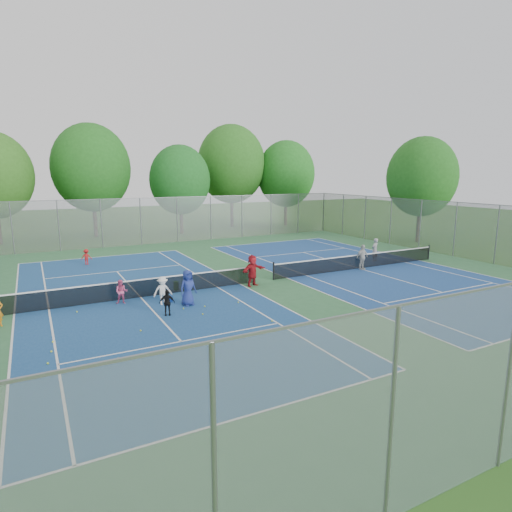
{
  "coord_description": "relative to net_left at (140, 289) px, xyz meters",
  "views": [
    {
      "loc": [
        -11.46,
        -20.7,
        6.07
      ],
      "look_at": [
        0.0,
        1.0,
        1.3
      ],
      "focal_mm": 30.0,
      "sensor_mm": 36.0,
      "label": 1
    }
  ],
  "objects": [
    {
      "name": "court_left",
      "position": [
        0.0,
        0.0,
        -0.44
      ],
      "size": [
        10.97,
        23.77,
        0.01
      ],
      "primitive_type": "cube",
      "color": "navy",
      "rests_on": "court_pad"
    },
    {
      "name": "ball_crate",
      "position": [
        1.02,
        -1.29,
        -0.31
      ],
      "size": [
        0.34,
        0.34,
        0.29
      ],
      "primitive_type": "cube",
      "rotation": [
        0.0,
        0.0,
        0.0
      ],
      "color": "#1644AC",
      "rests_on": "ground"
    },
    {
      "name": "net_right",
      "position": [
        14.0,
        0.0,
        0.0
      ],
      "size": [
        12.87,
        0.1,
        0.91
      ],
      "primitive_type": "cube",
      "color": "black",
      "rests_on": "ground"
    },
    {
      "name": "student_b",
      "position": [
        -1.01,
        -0.6,
        0.13
      ],
      "size": [
        0.68,
        0.61,
        1.17
      ],
      "primitive_type": "imported",
      "rotation": [
        0.0,
        0.0,
        -0.35
      ],
      "color": "#D85486",
      "rests_on": "ground"
    },
    {
      "name": "net_left",
      "position": [
        0.0,
        0.0,
        0.0
      ],
      "size": [
        12.87,
        0.1,
        0.91
      ],
      "primitive_type": "cube",
      "color": "black",
      "rests_on": "ground"
    },
    {
      "name": "tree_nc",
      "position": [
        9.0,
        21.0,
        4.94
      ],
      "size": [
        6.0,
        6.0,
        8.85
      ],
      "color": "#443326",
      "rests_on": "ground"
    },
    {
      "name": "court_right",
      "position": [
        14.0,
        0.0,
        -0.44
      ],
      "size": [
        10.97,
        23.77,
        0.01
      ],
      "primitive_type": "cube",
      "color": "navy",
      "rests_on": "court_pad"
    },
    {
      "name": "student_e",
      "position": [
        1.69,
        -2.29,
        0.39
      ],
      "size": [
        0.93,
        0.73,
        1.69
      ],
      "primitive_type": "imported",
      "rotation": [
        0.0,
        0.0,
        0.25
      ],
      "color": "navy",
      "rests_on": "ground"
    },
    {
      "name": "tennis_ball_5",
      "position": [
        0.96,
        -1.21,
        -0.42
      ],
      "size": [
        0.07,
        0.07,
        0.07
      ],
      "primitive_type": "sphere",
      "color": "#B0D331",
      "rests_on": "ground"
    },
    {
      "name": "tennis_ball_3",
      "position": [
        -4.4,
        -6.22,
        -0.42
      ],
      "size": [
        0.07,
        0.07,
        0.07
      ],
      "primitive_type": "sphere",
      "color": "#C9F037",
      "rests_on": "ground"
    },
    {
      "name": "fence_north",
      "position": [
        7.0,
        16.0,
        1.54
      ],
      "size": [
        32.0,
        0.1,
        4.0
      ],
      "primitive_type": "cube",
      "color": "gray",
      "rests_on": "ground"
    },
    {
      "name": "tennis_ball_2",
      "position": [
        4.0,
        -6.11,
        -0.42
      ],
      "size": [
        0.07,
        0.07,
        0.07
      ],
      "primitive_type": "sphere",
      "color": "#B3C32D",
      "rests_on": "ground"
    },
    {
      "name": "student_c",
      "position": [
        0.67,
        -1.66,
        0.22
      ],
      "size": [
        0.89,
        0.53,
        1.36
      ],
      "primitive_type": "imported",
      "rotation": [
        0.0,
        0.0,
        -0.03
      ],
      "color": "white",
      "rests_on": "ground"
    },
    {
      "name": "teen_court_b",
      "position": [
        13.97,
        -0.28,
        0.36
      ],
      "size": [
        0.99,
        0.49,
        1.62
      ],
      "primitive_type": "imported",
      "rotation": [
        0.0,
        0.0,
        0.11
      ],
      "color": "beige",
      "rests_on": "ground"
    },
    {
      "name": "instructor",
      "position": [
        16.53,
        1.32,
        0.36
      ],
      "size": [
        0.68,
        0.53,
        1.63
      ],
      "primitive_type": "imported",
      "rotation": [
        0.0,
        0.0,
        3.41
      ],
      "color": "gray",
      "rests_on": "ground"
    },
    {
      "name": "tennis_ball_10",
      "position": [
        -4.25,
        -5.25,
        -0.42
      ],
      "size": [
        0.07,
        0.07,
        0.07
      ],
      "primitive_type": "sphere",
      "color": "#DCF037",
      "rests_on": "ground"
    },
    {
      "name": "student_f",
      "position": [
        5.94,
        -0.6,
        0.41
      ],
      "size": [
        1.68,
        0.92,
        1.73
      ],
      "primitive_type": "imported",
      "rotation": [
        0.0,
        0.0,
        0.27
      ],
      "color": "#AA1820",
      "rests_on": "ground"
    },
    {
      "name": "tennis_ball_4",
      "position": [
        -2.33,
        -6.91,
        -0.42
      ],
      "size": [
        0.07,
        0.07,
        0.07
      ],
      "primitive_type": "sphere",
      "color": "#D1E635",
      "rests_on": "ground"
    },
    {
      "name": "tree_side_e",
      "position": [
        26.0,
        6.0,
        5.29
      ],
      "size": [
        6.0,
        6.0,
        9.2
      ],
      "color": "#443326",
      "rests_on": "ground"
    },
    {
      "name": "tennis_ball_11",
      "position": [
        2.24,
        -2.96,
        -0.42
      ],
      "size": [
        0.07,
        0.07,
        0.07
      ],
      "primitive_type": "sphere",
      "color": "#ACCA2F",
      "rests_on": "ground"
    },
    {
      "name": "tree_nr",
      "position": [
        16.0,
        24.0,
        6.59
      ],
      "size": [
        7.6,
        7.6,
        11.42
      ],
      "color": "#443326",
      "rests_on": "ground"
    },
    {
      "name": "tennis_ball_7",
      "position": [
        3.88,
        -3.11,
        -0.42
      ],
      "size": [
        0.07,
        0.07,
        0.07
      ],
      "primitive_type": "sphere",
      "color": "gold",
      "rests_on": "ground"
    },
    {
      "name": "court_pad",
      "position": [
        7.0,
        0.0,
        -0.45
      ],
      "size": [
        32.0,
        32.0,
        0.01
      ],
      "primitive_type": "cube",
      "color": "#326A3F",
      "rests_on": "ground"
    },
    {
      "name": "child_far_baseline",
      "position": [
        -1.4,
        9.48,
        0.08
      ],
      "size": [
        0.79,
        0.62,
        1.07
      ],
      "primitive_type": "imported",
      "rotation": [
        0.0,
        0.0,
        2.78
      ],
      "color": "#AD1819",
      "rests_on": "ground"
    },
    {
      "name": "tree_nl",
      "position": [
        1.0,
        23.0,
        6.09
      ],
      "size": [
        7.2,
        7.2,
        10.69
      ],
      "color": "#443326",
      "rests_on": "ground"
    },
    {
      "name": "tennis_ball_8",
      "position": [
        1.77,
        -3.94,
        -0.42
      ],
      "size": [
        0.07,
        0.07,
        0.07
      ],
      "primitive_type": "sphere",
      "color": "gold",
      "rests_on": "ground"
    },
    {
      "name": "tennis_ball_0",
      "position": [
        -4.16,
        -4.32,
        -0.42
      ],
      "size": [
        0.07,
        0.07,
        0.07
      ],
      "primitive_type": "sphere",
      "color": "#D6EB36",
      "rests_on": "ground"
    },
    {
      "name": "ground",
      "position": [
        7.0,
        0.0,
        -0.46
      ],
      "size": [
        120.0,
        120.0,
        0.0
      ],
      "primitive_type": "plane",
      "color": "#29581B",
      "rests_on": "ground"
    },
    {
      "name": "fence_east",
      "position": [
        23.0,
        0.0,
        1.54
      ],
      "size": [
        0.1,
        32.0,
        4.0
      ],
      "primitive_type": "cube",
      "rotation": [
        0.0,
        0.0,
        1.57
      ],
      "color": "gray",
      "rests_on": "ground"
    },
    {
      "name": "tennis_ball_1",
      "position": [
        -1.08,
        -4.68,
        -0.42
      ],
      "size": [
        0.07,
        0.07,
        0.07
      ],
      "primitive_type": "sphere",
      "color": "#B7C62E",
      "rests_on": "ground"
    },
    {
      "name": "student_d",
      "position": [
        0.41,
        -3.25,
        0.11
      ],
      "size": [
        0.72,
        0.44,
        1.14
      ],
      "primitive_type": "imported",
      "rotation": [
        0.0,
        0.0,
        -0.26
      ],
      "color": "black",
      "rests_on": "ground"
    },
    {
      "name": "ball_hopper",
      "position": [
        1.97,
        0.47,
        -0.21
      ],
      "size": [
        0.29,
        0.29,
        0.48
      ],
      "primitive_type": "cube",
      "rotation": [
        0.0,
        0.0,
        -0.21
      ],
      "color": "#238035",
      "rests_on": "ground"
    },
    {
      "name": "tennis_ball_6",
      "position": [
        -3.03,
        -1.06,
        -0.42
      ],
      "size": [
        0.07,
        0.07,
        0.07
      ],
      "primitive_type": "sphere",
      "color": "#C6DF33",
      "rests_on": "ground"
    },
    {
      "name": "tree_ne",
      "position": [
        22.0,
        22.0,
        5.51
      ],
      "size": [
        6.6,
        6.6,
        9.77
      ],
      "color": "#443326",
      "rests_on": "ground"
    },
    {
      "name": "tennis_ball_9",
      "position": [
        1.28,
        -2.81,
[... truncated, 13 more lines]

